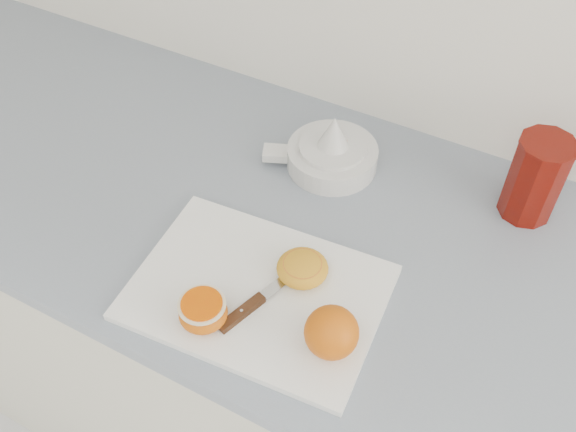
{
  "coord_description": "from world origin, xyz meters",
  "views": [
    {
      "loc": [
        -0.04,
        1.08,
        1.66
      ],
      "look_at": [
        -0.34,
        1.64,
        0.96
      ],
      "focal_mm": 40.0,
      "sensor_mm": 36.0,
      "label": 1
    }
  ],
  "objects": [
    {
      "name": "red_tumbler",
      "position": [
        -0.03,
        1.89,
        0.96
      ],
      "size": [
        0.09,
        0.09,
        0.14
      ],
      "color": "#660D05",
      "rests_on": "counter"
    },
    {
      "name": "counter",
      "position": [
        -0.23,
        1.7,
        0.45
      ],
      "size": [
        2.31,
        0.64,
        0.89
      ],
      "color": "silver",
      "rests_on": "ground"
    },
    {
      "name": "cutting_board",
      "position": [
        -0.33,
        1.54,
        0.9
      ],
      "size": [
        0.37,
        0.28,
        0.01
      ],
      "primitive_type": "cube",
      "rotation": [
        0.0,
        0.0,
        0.07
      ],
      "color": "white",
      "rests_on": "counter"
    },
    {
      "name": "half_orange",
      "position": [
        -0.37,
        1.46,
        0.92
      ],
      "size": [
        0.07,
        0.07,
        0.04
      ],
      "color": "#C95E12",
      "rests_on": "cutting_board"
    },
    {
      "name": "squeezed_shell",
      "position": [
        -0.29,
        1.6,
        0.92
      ],
      "size": [
        0.08,
        0.08,
        0.03
      ],
      "color": "orange",
      "rests_on": "cutting_board"
    },
    {
      "name": "paring_knife",
      "position": [
        -0.33,
        1.51,
        0.91
      ],
      "size": [
        0.07,
        0.18,
        0.01
      ],
      "color": "#451D10",
      "rests_on": "cutting_board"
    },
    {
      "name": "citrus_juicer",
      "position": [
        -0.36,
        1.84,
        0.92
      ],
      "size": [
        0.2,
        0.16,
        0.1
      ],
      "color": "white",
      "rests_on": "counter"
    },
    {
      "name": "whole_orange",
      "position": [
        -0.2,
        1.51,
        0.94
      ],
      "size": [
        0.07,
        0.07,
        0.07
      ],
      "color": "#C95E12",
      "rests_on": "cutting_board"
    }
  ]
}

